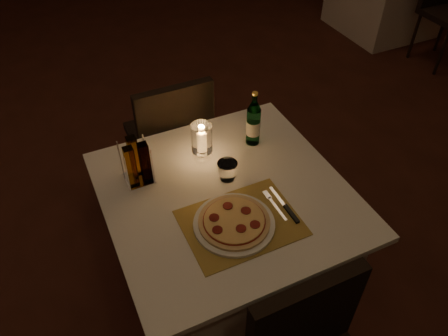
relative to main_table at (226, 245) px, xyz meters
name	(u,v)px	position (x,y,z in m)	size (l,w,h in m)	color
floor	(157,216)	(-0.17, 0.65, -0.38)	(8.00, 10.00, 0.02)	#411C15
main_table	(226,245)	(0.00, 0.00, 0.00)	(1.00, 1.00, 0.74)	white
chair_far	(172,133)	(0.00, 0.71, 0.18)	(0.42, 0.42, 0.90)	black
placemat	(241,223)	(-0.02, -0.18, 0.37)	(0.45, 0.34, 0.00)	#AB883B
plate	(234,224)	(-0.05, -0.18, 0.38)	(0.32, 0.32, 0.01)	white
pizza	(234,221)	(-0.05, -0.18, 0.39)	(0.28, 0.28, 0.02)	#D8B77F
fork	(273,203)	(0.14, -0.15, 0.37)	(0.02, 0.18, 0.00)	silver
knife	(288,210)	(0.18, -0.21, 0.37)	(0.02, 0.22, 0.01)	black
tumbler	(227,171)	(0.04, 0.07, 0.41)	(0.09, 0.09, 0.09)	white
water_bottle	(253,123)	(0.26, 0.25, 0.48)	(0.07, 0.07, 0.28)	#57A266
hurricane_candle	(202,139)	(0.00, 0.24, 0.47)	(0.10, 0.10, 0.18)	white
cruet_caddy	(137,163)	(-0.31, 0.22, 0.46)	(0.12, 0.12, 0.21)	white
neighbor_chair_ra	(447,1)	(2.83, 1.45, 0.18)	(0.42, 0.42, 0.90)	black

